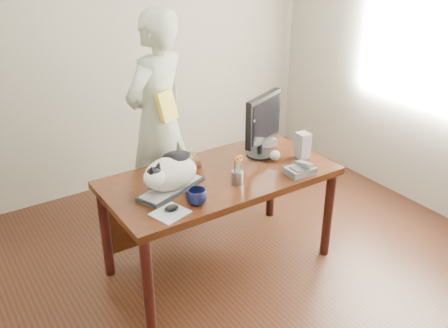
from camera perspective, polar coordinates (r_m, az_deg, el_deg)
room at (r=2.76m, az=6.34°, el=5.21°), size 4.50×4.50×4.50m
desk at (r=3.57m, az=-1.14°, el=-2.83°), size 1.60×0.80×0.75m
keyboard at (r=3.25m, az=-6.03°, el=-2.79°), size 0.51×0.34×0.03m
cat at (r=3.18m, az=-6.28°, el=-0.98°), size 0.45×0.34×0.27m
monitor at (r=3.62m, az=4.49°, el=4.77°), size 0.40×0.27×0.47m
pen_cup at (r=3.30m, az=1.55°, el=-1.38°), size 0.09×0.09×0.20m
mousepad at (r=3.01m, az=-6.17°, el=-5.59°), size 0.24×0.23×0.00m
mouse at (r=3.02m, az=-6.03°, el=-5.01°), size 0.10×0.08×0.04m
coffee_mug at (r=3.07m, az=-3.12°, el=-3.77°), size 0.16×0.16×0.10m
phone at (r=3.48m, az=8.74°, el=-0.65°), size 0.20×0.16×0.09m
speaker at (r=3.70m, az=9.00°, el=2.13°), size 0.09×0.10×0.19m
baseball at (r=3.65m, az=5.86°, el=0.99°), size 0.08×0.08×0.08m
book_stack at (r=3.54m, az=-4.92°, el=0.25°), size 0.27×0.22×0.09m
calculator at (r=3.93m, az=4.43°, el=2.77°), size 0.17×0.22×0.06m
person at (r=4.07m, az=-7.57°, el=5.01°), size 0.76×0.64×1.77m
held_book at (r=3.87m, az=-6.58°, el=6.59°), size 0.19×0.16×0.23m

